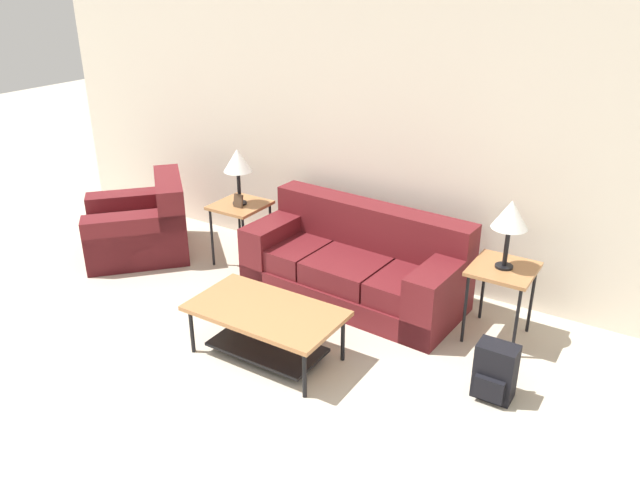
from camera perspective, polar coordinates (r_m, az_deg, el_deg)
name	(u,v)px	position (r m, az deg, el deg)	size (l,w,h in m)	color
wall_back	(421,147)	(5.71, 9.18, 8.36)	(8.92, 0.06, 2.60)	silver
couch	(356,266)	(5.66, 3.28, -2.39)	(2.03, 0.97, 0.82)	maroon
armchair	(141,228)	(6.77, -16.03, 1.10)	(1.37, 1.37, 0.80)	maroon
coffee_table	(266,321)	(4.81, -4.96, -7.40)	(1.17, 0.65, 0.42)	#A87042
side_table_left	(240,211)	(6.24, -7.30, 2.69)	(0.49, 0.52, 0.63)	#A87042
side_table_right	(503,275)	(5.12, 16.36, -3.13)	(0.49, 0.52, 0.63)	#A87042
table_lamp_left	(238,162)	(6.08, -7.55, 7.11)	(0.28, 0.28, 0.56)	black
table_lamp_right	(511,216)	(4.92, 17.03, 2.10)	(0.28, 0.28, 0.56)	black
backpack	(495,372)	(4.61, 15.70, -11.57)	(0.28, 0.26, 0.42)	black
picture_frame	(238,201)	(6.11, -7.48, 3.57)	(0.10, 0.04, 0.13)	#4C3828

